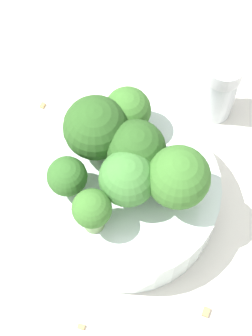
# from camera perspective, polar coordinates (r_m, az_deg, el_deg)

# --- Properties ---
(ground_plane) EXTENTS (3.00, 3.00, 0.00)m
(ground_plane) POSITION_cam_1_polar(r_m,az_deg,el_deg) (0.55, 0.00, -3.97)
(ground_plane) COLOR silver
(bowl) EXTENTS (0.17, 0.17, 0.05)m
(bowl) POSITION_cam_1_polar(r_m,az_deg,el_deg) (0.52, 0.00, -2.87)
(bowl) COLOR silver
(bowl) RESTS_ON ground_plane
(broccoli_floret_0) EXTENTS (0.05, 0.05, 0.06)m
(broccoli_floret_0) POSITION_cam_1_polar(r_m,az_deg,el_deg) (0.46, 0.16, -1.09)
(broccoli_floret_0) COLOR #7A9E5B
(broccoli_floret_0) RESTS_ON bowl
(broccoli_floret_1) EXTENTS (0.04, 0.04, 0.05)m
(broccoli_floret_1) POSITION_cam_1_polar(r_m,az_deg,el_deg) (0.50, 0.15, 5.81)
(broccoli_floret_1) COLOR #7A9E5B
(broccoli_floret_1) RESTS_ON bowl
(broccoli_floret_2) EXTENTS (0.05, 0.05, 0.07)m
(broccoli_floret_2) POSITION_cam_1_polar(r_m,az_deg,el_deg) (0.46, 5.33, -1.02)
(broccoli_floret_2) COLOR #8EB770
(broccoli_floret_2) RESTS_ON bowl
(broccoli_floret_3) EXTENTS (0.06, 0.06, 0.07)m
(broccoli_floret_3) POSITION_cam_1_polar(r_m,az_deg,el_deg) (0.48, -3.10, 4.04)
(broccoli_floret_3) COLOR #8EB770
(broccoli_floret_3) RESTS_ON bowl
(broccoli_floret_4) EXTENTS (0.03, 0.03, 0.04)m
(broccoli_floret_4) POSITION_cam_1_polar(r_m,az_deg,el_deg) (0.48, -5.99, -0.91)
(broccoli_floret_4) COLOR #84AD66
(broccoli_floret_4) RESTS_ON bowl
(broccoli_floret_5) EXTENTS (0.05, 0.05, 0.06)m
(broccoli_floret_5) POSITION_cam_1_polar(r_m,az_deg,el_deg) (0.47, 0.57, 2.02)
(broccoli_floret_5) COLOR #8EB770
(broccoli_floret_5) RESTS_ON bowl
(broccoli_floret_6) EXTENTS (0.03, 0.03, 0.05)m
(broccoli_floret_6) POSITION_cam_1_polar(r_m,az_deg,el_deg) (0.46, -3.46, -4.35)
(broccoli_floret_6) COLOR #7A9E5B
(broccoli_floret_6) RESTS_ON bowl
(pepper_shaker) EXTENTS (0.04, 0.04, 0.08)m
(pepper_shaker) POSITION_cam_1_polar(r_m,az_deg,el_deg) (0.57, 9.51, 7.93)
(pepper_shaker) COLOR #B2B7BC
(pepper_shaker) RESTS_ON ground_plane
(almond_crumb_1) EXTENTS (0.01, 0.01, 0.01)m
(almond_crumb_1) POSITION_cam_1_polar(r_m,az_deg,el_deg) (0.52, 8.15, -14.24)
(almond_crumb_1) COLOR #AD7F4C
(almond_crumb_1) RESTS_ON ground_plane
(almond_crumb_2) EXTENTS (0.01, 0.01, 0.01)m
(almond_crumb_2) POSITION_cam_1_polar(r_m,az_deg,el_deg) (0.58, -5.16, 3.82)
(almond_crumb_2) COLOR olive
(almond_crumb_2) RESTS_ON ground_plane
(almond_crumb_3) EXTENTS (0.01, 0.00, 0.01)m
(almond_crumb_3) POSITION_cam_1_polar(r_m,az_deg,el_deg) (0.60, -8.49, 6.38)
(almond_crumb_3) COLOR #AD7F4C
(almond_crumb_3) RESTS_ON ground_plane
(almond_crumb_4) EXTENTS (0.01, 0.01, 0.01)m
(almond_crumb_4) POSITION_cam_1_polar(r_m,az_deg,el_deg) (0.52, -4.59, -15.75)
(almond_crumb_4) COLOR #AD7F4C
(almond_crumb_4) RESTS_ON ground_plane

